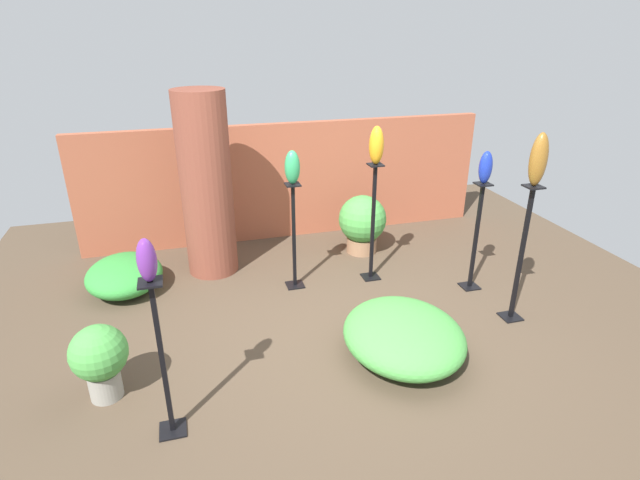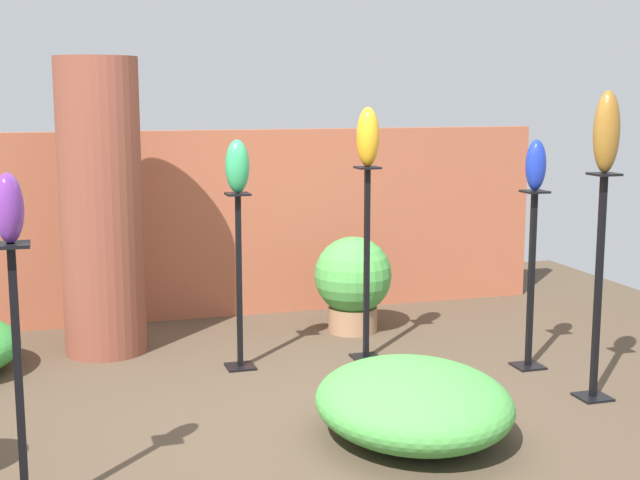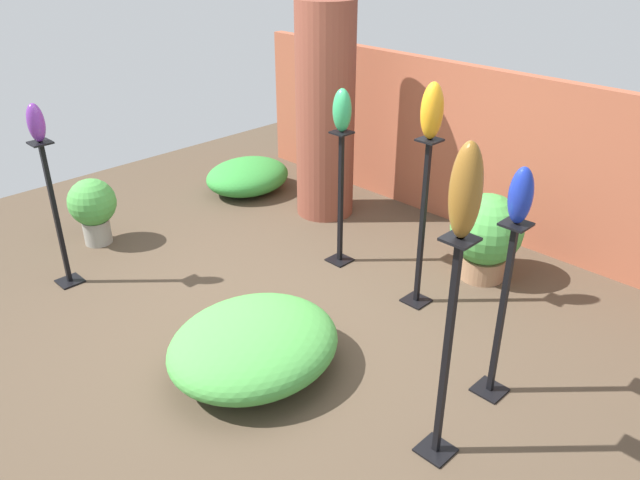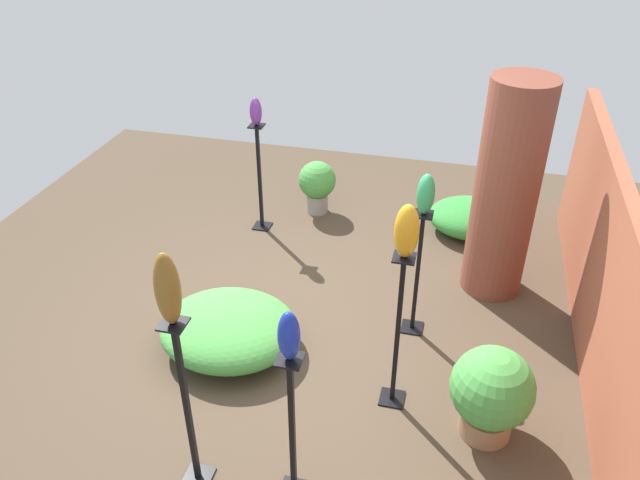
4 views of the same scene
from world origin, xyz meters
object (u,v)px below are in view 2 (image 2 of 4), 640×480
object	(u,v)px
art_vase_cobalt	(536,165)
pedestal_bronze	(598,296)
art_vase_violet	(9,208)
art_vase_bronze	(607,132)
potted_plant_front_left	(353,280)
brick_pillar	(101,208)
pedestal_cobalt	(531,287)
art_vase_jade	(237,166)
pedestal_amber	(367,271)
pedestal_violet	(20,397)
art_vase_amber	(368,137)
pedestal_jade	(239,289)

from	to	relation	value
art_vase_cobalt	pedestal_bronze	bearing A→B (deg)	-84.99
art_vase_violet	art_vase_bronze	xyz separation A→B (m)	(3.42, 0.67, 0.25)
art_vase_cobalt	potted_plant_front_left	distance (m)	1.84
brick_pillar	art_vase_violet	xyz separation A→B (m)	(-0.53, -2.64, 0.34)
pedestal_cobalt	art_vase_jade	world-z (taller)	art_vase_jade
brick_pillar	potted_plant_front_left	size ratio (longest dim) A/B	2.80
pedestal_amber	art_vase_cobalt	size ratio (longest dim) A/B	4.02
brick_pillar	pedestal_bronze	distance (m)	3.52
pedestal_violet	pedestal_bronze	world-z (taller)	pedestal_bronze
brick_pillar	pedestal_violet	bearing A→B (deg)	-101.31
art_vase_cobalt	pedestal_violet	bearing A→B (deg)	-157.79
brick_pillar	pedestal_violet	size ratio (longest dim) A/B	1.70
brick_pillar	pedestal_bronze	world-z (taller)	brick_pillar
art_vase_violet	art_vase_bronze	distance (m)	3.49
art_vase_amber	art_vase_cobalt	bearing A→B (deg)	-27.52
art_vase_violet	potted_plant_front_left	xyz separation A→B (m)	(2.48, 2.64, -1.01)
art_vase_violet	art_vase_bronze	size ratio (longest dim) A/B	0.61
art_vase_cobalt	potted_plant_front_left	size ratio (longest dim) A/B	0.45
pedestal_violet	potted_plant_front_left	distance (m)	3.63
brick_pillar	art_vase_amber	world-z (taller)	brick_pillar
pedestal_violet	art_vase_amber	xyz separation A→B (m)	(2.33, 1.91, 1.03)
pedestal_amber	art_vase_amber	world-z (taller)	art_vase_amber
pedestal_jade	pedestal_cobalt	size ratio (longest dim) A/B	0.99
pedestal_jade	art_vase_violet	distance (m)	2.56
pedestal_jade	pedestal_cobalt	xyz separation A→B (m)	(1.95, -0.58, 0.01)
art_vase_violet	pedestal_cobalt	bearing A→B (deg)	22.21
pedestal_jade	art_vase_bronze	distance (m)	2.64
pedestal_bronze	art_vase_bronze	distance (m)	1.02
potted_plant_front_left	pedestal_violet	bearing A→B (deg)	-133.22
brick_pillar	pedestal_jade	size ratio (longest dim) A/B	1.75
brick_pillar	art_vase_amber	xyz separation A→B (m)	(1.80, -0.74, 0.53)
art_vase_jade	art_vase_violet	distance (m)	2.41
pedestal_jade	art_vase_violet	bearing A→B (deg)	-125.70
pedestal_violet	art_vase_bronze	distance (m)	3.65
pedestal_jade	pedestal_violet	bearing A→B (deg)	-125.70
pedestal_jade	pedestal_amber	distance (m)	0.93
pedestal_bronze	art_vase_bronze	size ratio (longest dim) A/B	2.88
brick_pillar	pedestal_amber	bearing A→B (deg)	-22.23
pedestal_jade	pedestal_bronze	world-z (taller)	pedestal_bronze
pedestal_bronze	pedestal_cobalt	bearing A→B (deg)	95.01
pedestal_jade	art_vase_amber	xyz separation A→B (m)	(0.93, -0.05, 1.04)
pedestal_violet	art_vase_bronze	bearing A→B (deg)	11.12
art_vase_amber	pedestal_bronze	bearing A→B (deg)	-48.60
brick_pillar	art_vase_jade	size ratio (longest dim) A/B	5.98
pedestal_bronze	art_vase_violet	world-z (taller)	art_vase_violet
art_vase_jade	art_vase_cobalt	distance (m)	2.04
art_vase_amber	art_vase_bronze	size ratio (longest dim) A/B	0.84
pedestal_amber	art_vase_violet	xyz separation A→B (m)	(-2.33, -1.91, 0.78)
art_vase_cobalt	potted_plant_front_left	world-z (taller)	art_vase_cobalt
pedestal_violet	pedestal_jade	bearing A→B (deg)	54.30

